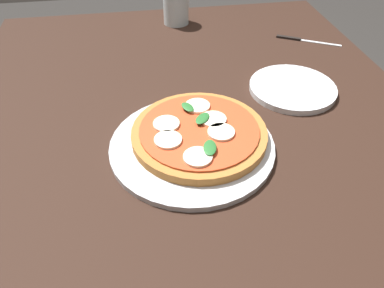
{
  "coord_description": "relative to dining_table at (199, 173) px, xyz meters",
  "views": [
    {
      "loc": [
        0.54,
        -0.1,
        1.21
      ],
      "look_at": [
        0.02,
        -0.02,
        0.74
      ],
      "focal_mm": 34.28,
      "sensor_mm": 36.0,
      "label": 1
    }
  ],
  "objects": [
    {
      "name": "dining_table",
      "position": [
        0.0,
        0.0,
        0.0
      ],
      "size": [
        1.41,
        1.03,
        0.73
      ],
      "color": "black",
      "rests_on": "ground_plane"
    },
    {
      "name": "serving_tray",
      "position": [
        0.02,
        -0.02,
        0.09
      ],
      "size": [
        0.32,
        0.32,
        0.01
      ],
      "primitive_type": "cylinder",
      "color": "silver",
      "rests_on": "dining_table"
    },
    {
      "name": "pizza",
      "position": [
        0.0,
        -0.0,
        0.11
      ],
      "size": [
        0.26,
        0.26,
        0.03
      ],
      "color": "#B27033",
      "rests_on": "serving_tray"
    },
    {
      "name": "plate_white",
      "position": [
        -0.15,
        0.25,
        0.1
      ],
      "size": [
        0.2,
        0.2,
        0.01
      ],
      "primitive_type": "cylinder",
      "color": "white",
      "rests_on": "dining_table"
    },
    {
      "name": "knife",
      "position": [
        -0.4,
        0.37,
        0.09
      ],
      "size": [
        0.1,
        0.17,
        0.01
      ],
      "color": "black",
      "rests_on": "dining_table"
    },
    {
      "name": "glass_cup",
      "position": [
        -0.58,
        0.03,
        0.14
      ],
      "size": [
        0.08,
        0.08,
        0.09
      ],
      "primitive_type": "cylinder",
      "color": "silver",
      "rests_on": "dining_table"
    }
  ]
}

